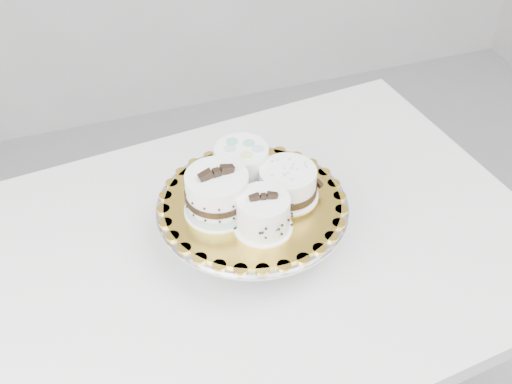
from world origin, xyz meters
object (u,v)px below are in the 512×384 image
object	(u,v)px
cake_stand	(252,215)
cake_ribbon	(288,184)
table	(236,277)
cake_swirl	(263,214)
cake_dots	(242,164)
cake_board	(252,203)
cake_banded	(217,195)

from	to	relation	value
cake_stand	cake_ribbon	world-z (taller)	cake_ribbon
table	cake_stand	xyz separation A→B (m)	(0.04, 0.01, 0.15)
cake_ribbon	cake_swirl	bearing A→B (deg)	-161.27
cake_swirl	cake_dots	size ratio (longest dim) A/B	0.87
table	cake_dots	xyz separation A→B (m)	(0.04, 0.08, 0.22)
cake_dots	cake_board	bearing A→B (deg)	-98.06
cake_banded	cake_stand	bearing A→B (deg)	-6.27
table	cake_board	xyz separation A→B (m)	(0.04, 0.01, 0.18)
cake_stand	cake_swirl	distance (m)	0.10
cake_stand	cake_swirl	size ratio (longest dim) A/B	3.34
cake_swirl	cake_stand	bearing A→B (deg)	96.61
table	cake_stand	size ratio (longest dim) A/B	3.57
cake_board	cake_ribbon	distance (m)	0.07
cake_dots	cake_swirl	bearing A→B (deg)	-99.02
cake_board	cake_dots	size ratio (longest dim) A/B	2.66
cake_board	table	bearing A→B (deg)	-161.39
cake_board	cake_banded	xyz separation A→B (m)	(-0.07, -0.00, 0.04)
table	cake_board	world-z (taller)	cake_board
cake_board	cake_ribbon	xyz separation A→B (m)	(0.07, -0.00, 0.03)
cake_stand	cake_board	world-z (taller)	cake_board
table	cake_swirl	xyz separation A→B (m)	(0.04, -0.06, 0.21)
cake_stand	cake_banded	bearing A→B (deg)	-179.53
table	cake_banded	size ratio (longest dim) A/B	10.25
cake_board	cake_banded	size ratio (longest dim) A/B	2.63
table	cake_banded	world-z (taller)	cake_banded
cake_stand	cake_banded	distance (m)	0.10
cake_banded	cake_ribbon	size ratio (longest dim) A/B	0.90
cake_banded	cake_ribbon	distance (m)	0.13
cake_board	cake_stand	bearing A→B (deg)	0.00
cake_swirl	cake_banded	world-z (taller)	cake_banded
cake_stand	cake_banded	size ratio (longest dim) A/B	2.87
cake_swirl	cake_dots	xyz separation A→B (m)	(0.01, 0.14, 0.01)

